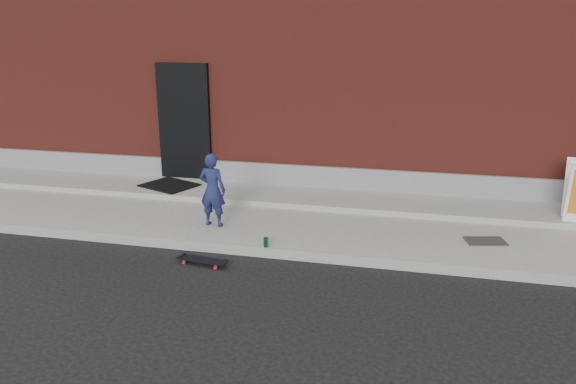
# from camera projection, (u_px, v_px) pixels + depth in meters

# --- Properties ---
(ground) EXTENTS (80.00, 80.00, 0.00)m
(ground) POSITION_uv_depth(u_px,v_px,m) (276.00, 259.00, 8.02)
(ground) COLOR black
(ground) RESTS_ON ground
(sidewalk) EXTENTS (20.00, 3.00, 0.15)m
(sidewalk) POSITION_uv_depth(u_px,v_px,m) (298.00, 220.00, 9.40)
(sidewalk) COLOR gray
(sidewalk) RESTS_ON ground
(apron) EXTENTS (20.00, 1.20, 0.10)m
(apron) POSITION_uv_depth(u_px,v_px,m) (309.00, 197.00, 10.20)
(apron) COLOR gray
(apron) RESTS_ON sidewalk
(building) EXTENTS (20.00, 8.10, 5.00)m
(building) POSITION_uv_depth(u_px,v_px,m) (346.00, 55.00, 13.83)
(building) COLOR maroon
(building) RESTS_ON ground
(child) EXTENTS (0.45, 0.31, 1.17)m
(child) POSITION_uv_depth(u_px,v_px,m) (212.00, 190.00, 8.77)
(child) COLOR #1C214E
(child) RESTS_ON sidewalk
(skateboard) EXTENTS (0.73, 0.28, 0.08)m
(skateboard) POSITION_uv_depth(u_px,v_px,m) (202.00, 260.00, 7.81)
(skateboard) COLOR red
(skateboard) RESTS_ON ground
(soda_can) EXTENTS (0.10, 0.10, 0.14)m
(soda_can) POSITION_uv_depth(u_px,v_px,m) (266.00, 242.00, 8.04)
(soda_can) COLOR #1B8849
(soda_can) RESTS_ON sidewalk
(doormat) EXTENTS (1.18, 1.08, 0.03)m
(doormat) POSITION_uv_depth(u_px,v_px,m) (169.00, 185.00, 10.75)
(doormat) COLOR black
(doormat) RESTS_ON apron
(utility_plate) EXTENTS (0.64, 0.49, 0.02)m
(utility_plate) POSITION_uv_depth(u_px,v_px,m) (485.00, 241.00, 8.25)
(utility_plate) COLOR #515256
(utility_plate) RESTS_ON sidewalk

